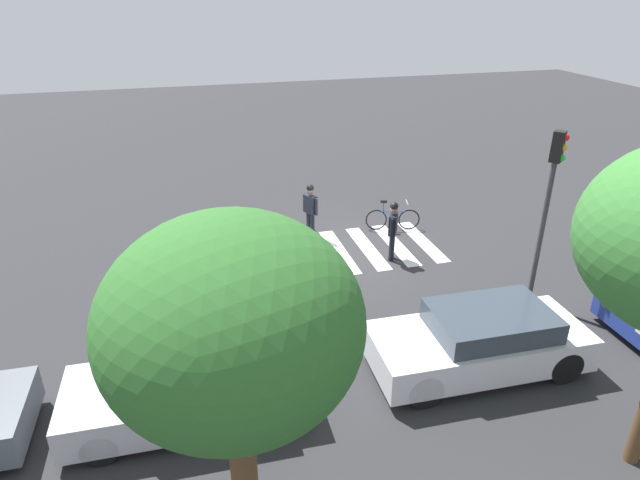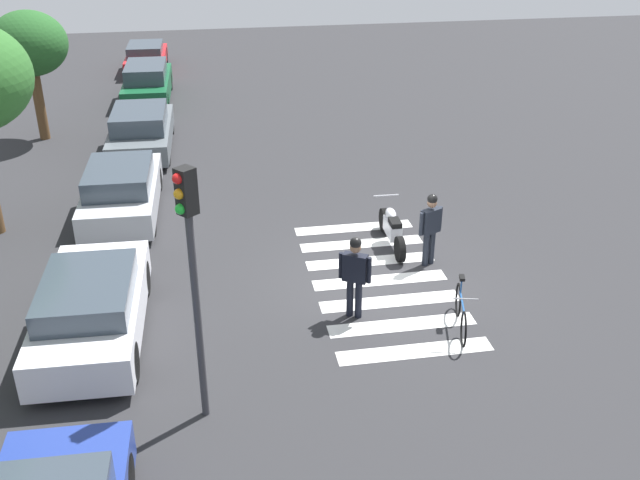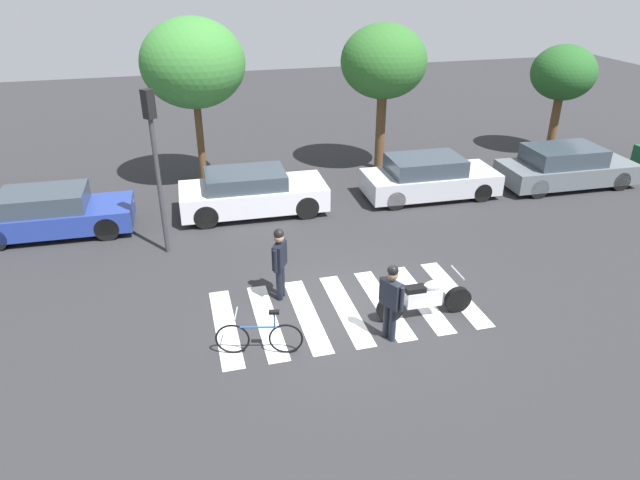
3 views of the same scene
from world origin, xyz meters
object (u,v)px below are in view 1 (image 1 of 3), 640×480
Objects in this scene: officer_on_foot at (310,207)px; police_motorcycle at (282,234)px; car_white_van at (480,341)px; traffic_light_pole at (550,193)px; car_silver_sedan at (190,386)px; leaning_bicycle at (392,219)px; officer_by_motorcycle at (393,227)px.

police_motorcycle is at bearing 29.26° from officer_on_foot.
traffic_light_pole is (-2.62, -1.99, 2.23)m from car_white_van.
car_silver_sedan is at bearing -1.53° from car_white_van.
traffic_light_pole is (-5.40, 4.59, 2.45)m from police_motorcycle.
leaning_bicycle is 7.05m from car_white_van.
car_silver_sedan is (4.05, 7.01, -0.34)m from officer_on_foot.
officer_by_motorcycle reaches higher than police_motorcycle.
car_white_van is 3.98m from traffic_light_pole.
officer_by_motorcycle is (-1.86, 2.13, 0.03)m from officer_on_foot.
leaning_bicycle is 5.84m from traffic_light_pole.
officer_by_motorcycle is at bearing -50.61° from traffic_light_pole.
traffic_light_pole reaches higher than police_motorcycle.
leaning_bicycle is (-3.71, -0.39, -0.07)m from police_motorcycle.
officer_on_foot is 0.40× the size of traffic_light_pole.
leaning_bicycle is 0.96× the size of officer_by_motorcycle.
car_white_van reaches higher than leaning_bicycle.
officer_by_motorcycle is (-2.90, 1.55, 0.57)m from police_motorcycle.
traffic_light_pole is at bearing -167.66° from car_silver_sedan.
officer_by_motorcycle is at bearing -140.40° from car_silver_sedan.
car_white_van is (-1.74, 7.17, -0.33)m from officer_on_foot.
officer_on_foot is at bearing -49.87° from traffic_light_pole.
officer_by_motorcycle reaches higher than car_silver_sedan.
police_motorcycle is 1.31m from officer_on_foot.
car_silver_sedan reaches higher than leaning_bicycle.
officer_on_foot reaches higher than police_motorcycle.
leaning_bicycle is 0.99× the size of officer_on_foot.
leaning_bicycle is at bearing -97.58° from car_white_van.
officer_by_motorcycle is at bearing 151.90° from police_motorcycle.
police_motorcycle is 1.27× the size of officer_on_foot.
police_motorcycle is 7.11m from car_silver_sedan.
police_motorcycle is 7.50m from traffic_light_pole.
leaning_bicycle is 0.38× the size of car_white_van.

